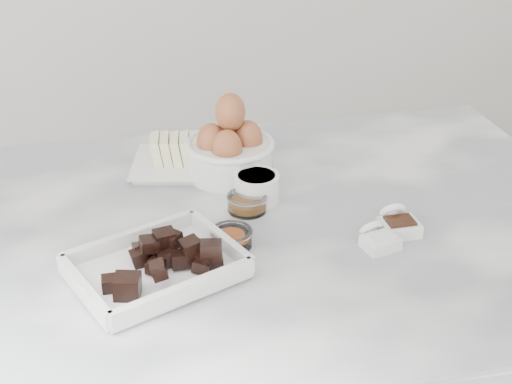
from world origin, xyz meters
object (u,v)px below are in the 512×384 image
(chocolate_dish, at_px, (156,262))
(sugar_ramekin, at_px, (257,186))
(egg_bowl, at_px, (230,149))
(honey_bowl, at_px, (247,202))
(salt_spoon, at_px, (378,239))
(vanilla_spoon, at_px, (398,223))
(butter_plate, at_px, (173,157))
(zest_bowl, at_px, (231,237))

(chocolate_dish, bearing_deg, sugar_ramekin, 45.05)
(egg_bowl, bearing_deg, honey_bowl, -89.19)
(honey_bowl, relative_size, salt_spoon, 0.95)
(chocolate_dish, xyz_separation_m, sugar_ramekin, (0.19, 0.19, 0.00))
(egg_bowl, bearing_deg, sugar_ramekin, -76.40)
(honey_bowl, relative_size, vanilla_spoon, 0.95)
(butter_plate, distance_m, egg_bowl, 0.11)
(egg_bowl, relative_size, vanilla_spoon, 2.24)
(chocolate_dish, height_order, sugar_ramekin, chocolate_dish)
(zest_bowl, xyz_separation_m, vanilla_spoon, (0.27, -0.02, -0.00))
(sugar_ramekin, height_order, zest_bowl, sugar_ramekin)
(vanilla_spoon, relative_size, salt_spoon, 1.00)
(butter_plate, bearing_deg, chocolate_dish, -100.80)
(chocolate_dish, relative_size, sugar_ramekin, 3.52)
(vanilla_spoon, bearing_deg, honey_bowl, 151.84)
(egg_bowl, xyz_separation_m, honey_bowl, (0.00, -0.14, -0.04))
(zest_bowl, bearing_deg, vanilla_spoon, -3.26)
(vanilla_spoon, bearing_deg, egg_bowl, 130.83)
(egg_bowl, bearing_deg, vanilla_spoon, -49.17)
(sugar_ramekin, distance_m, honey_bowl, 0.04)
(sugar_ramekin, height_order, honey_bowl, sugar_ramekin)
(honey_bowl, bearing_deg, chocolate_dish, -136.61)
(sugar_ramekin, bearing_deg, chocolate_dish, -134.95)
(butter_plate, distance_m, honey_bowl, 0.21)
(chocolate_dish, xyz_separation_m, vanilla_spoon, (0.39, 0.04, -0.01))
(salt_spoon, bearing_deg, chocolate_dish, -179.01)
(egg_bowl, height_order, zest_bowl, egg_bowl)
(honey_bowl, bearing_deg, salt_spoon, -41.24)
(chocolate_dish, xyz_separation_m, butter_plate, (0.07, 0.34, -0.00))
(zest_bowl, distance_m, salt_spoon, 0.23)
(egg_bowl, distance_m, salt_spoon, 0.34)
(egg_bowl, bearing_deg, butter_plate, 154.82)
(butter_plate, xyz_separation_m, sugar_ramekin, (0.13, -0.15, 0.00))
(zest_bowl, relative_size, salt_spoon, 0.92)
(vanilla_spoon, bearing_deg, chocolate_dish, -174.06)
(honey_bowl, relative_size, zest_bowl, 1.04)
(sugar_ramekin, relative_size, honey_bowl, 1.15)
(sugar_ramekin, bearing_deg, salt_spoon, -51.02)
(butter_plate, relative_size, sugar_ramekin, 2.33)
(chocolate_dish, distance_m, vanilla_spoon, 0.39)
(zest_bowl, height_order, salt_spoon, salt_spoon)
(egg_bowl, xyz_separation_m, zest_bowl, (-0.04, -0.24, -0.04))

